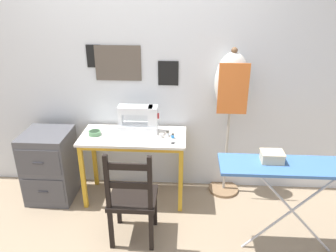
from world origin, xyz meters
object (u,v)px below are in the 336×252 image
(fabric_bowl, at_px, (95,133))
(thread_spool_far_edge, at_px, (173,136))
(sewing_machine, at_px, (140,120))
(filing_cabinet, at_px, (50,165))
(thread_spool_mid_table, at_px, (168,134))
(storage_box, at_px, (272,157))
(thread_spool_near_machine, at_px, (161,136))
(wooden_chair, at_px, (132,199))
(ironing_board, at_px, (299,170))
(dress_form, at_px, (231,91))
(scissors, at_px, (175,142))

(fabric_bowl, distance_m, thread_spool_far_edge, 0.77)
(fabric_bowl, bearing_deg, thread_spool_far_edge, -1.96)
(sewing_machine, height_order, filing_cabinet, sewing_machine)
(thread_spool_mid_table, height_order, storage_box, storage_box)
(thread_spool_far_edge, bearing_deg, filing_cabinet, 179.76)
(thread_spool_near_machine, height_order, wooden_chair, wooden_chair)
(storage_box, bearing_deg, fabric_bowl, 158.44)
(thread_spool_mid_table, height_order, ironing_board, ironing_board)
(thread_spool_far_edge, height_order, storage_box, storage_box)
(thread_spool_near_machine, distance_m, dress_form, 0.80)
(sewing_machine, height_order, scissors, sewing_machine)
(thread_spool_near_machine, relative_size, ironing_board, 0.04)
(thread_spool_mid_table, distance_m, ironing_board, 1.26)
(fabric_bowl, relative_size, scissors, 1.10)
(sewing_machine, relative_size, fabric_bowl, 3.30)
(fabric_bowl, xyz_separation_m, storage_box, (1.57, -0.62, 0.13))
(ironing_board, relative_size, storage_box, 7.07)
(thread_spool_far_edge, xyz_separation_m, filing_cabinet, (-1.27, 0.01, -0.38))
(filing_cabinet, distance_m, dress_form, 1.99)
(sewing_machine, distance_m, thread_spool_far_edge, 0.37)
(thread_spool_far_edge, bearing_deg, thread_spool_near_machine, 175.40)
(filing_cabinet, bearing_deg, wooden_chair, -31.48)
(wooden_chair, height_order, dress_form, dress_form)
(thread_spool_near_machine, relative_size, thread_spool_mid_table, 0.99)
(scissors, relative_size, thread_spool_far_edge, 2.55)
(sewing_machine, distance_m, thread_spool_near_machine, 0.27)
(thread_spool_near_machine, distance_m, wooden_chair, 0.70)
(wooden_chair, bearing_deg, ironing_board, -2.36)
(sewing_machine, distance_m, wooden_chair, 0.83)
(wooden_chair, height_order, ironing_board, wooden_chair)
(fabric_bowl, relative_size, thread_spool_near_machine, 2.81)
(sewing_machine, bearing_deg, ironing_board, -29.76)
(ironing_board, height_order, storage_box, storage_box)
(scissors, height_order, thread_spool_mid_table, thread_spool_mid_table)
(fabric_bowl, distance_m, dress_form, 1.40)
(thread_spool_mid_table, distance_m, thread_spool_far_edge, 0.07)
(scissors, height_order, thread_spool_far_edge, thread_spool_far_edge)
(thread_spool_near_machine, xyz_separation_m, thread_spool_far_edge, (0.11, -0.01, 0.00))
(sewing_machine, relative_size, dress_form, 0.26)
(sewing_machine, xyz_separation_m, wooden_chair, (0.02, -0.71, -0.43))
(thread_spool_mid_table, bearing_deg, sewing_machine, 163.26)
(sewing_machine, height_order, thread_spool_mid_table, sewing_machine)
(sewing_machine, height_order, fabric_bowl, sewing_machine)
(filing_cabinet, bearing_deg, thread_spool_mid_table, 1.88)
(storage_box, bearing_deg, thread_spool_mid_table, 143.01)
(thread_spool_far_edge, relative_size, storage_box, 0.25)
(dress_form, bearing_deg, wooden_chair, -137.69)
(sewing_machine, bearing_deg, filing_cabinet, -172.54)
(fabric_bowl, relative_size, filing_cabinet, 0.17)
(fabric_bowl, distance_m, filing_cabinet, 0.62)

